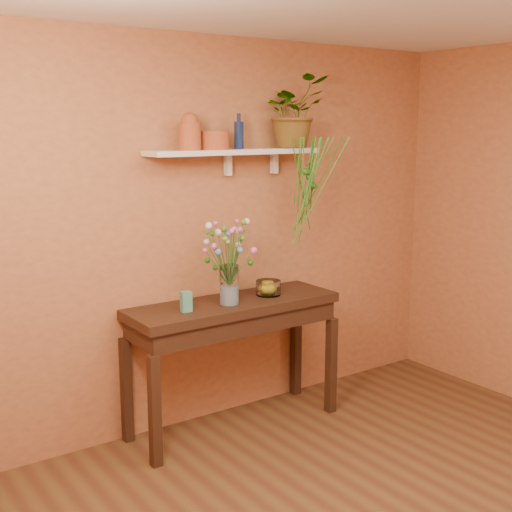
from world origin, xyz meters
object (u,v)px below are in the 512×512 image
(sideboard, at_px, (233,320))
(glass_vase, at_px, (229,288))
(bouquet, at_px, (228,245))
(blue_bottle, at_px, (239,135))
(spider_plant, at_px, (294,112))
(terracotta_jug, at_px, (190,132))
(glass_bowl, at_px, (268,288))

(sideboard, relative_size, glass_vase, 5.62)
(glass_vase, bearing_deg, bouquet, 113.61)
(blue_bottle, relative_size, bouquet, 0.53)
(blue_bottle, distance_m, glass_vase, 1.05)
(spider_plant, height_order, glass_vase, spider_plant)
(spider_plant, bearing_deg, terracotta_jug, -179.33)
(bouquet, xyz_separation_m, glass_bowl, (0.36, 0.04, -0.36))
(blue_bottle, bearing_deg, sideboard, -136.21)
(glass_vase, distance_m, bouquet, 0.29)
(blue_bottle, bearing_deg, glass_bowl, -42.26)
(terracotta_jug, distance_m, blue_bottle, 0.40)
(sideboard, height_order, bouquet, bouquet)
(sideboard, distance_m, glass_vase, 0.26)
(terracotta_jug, bearing_deg, glass_vase, -39.31)
(sideboard, xyz_separation_m, blue_bottle, (0.14, 0.14, 1.26))
(sideboard, distance_m, bouquet, 0.54)
(sideboard, height_order, terracotta_jug, terracotta_jug)
(blue_bottle, distance_m, bouquet, 0.77)
(blue_bottle, bearing_deg, spider_plant, -2.63)
(sideboard, bearing_deg, glass_bowl, -0.57)
(glass_vase, xyz_separation_m, bouquet, (-0.00, 0.01, 0.29))
(terracotta_jug, distance_m, glass_bowl, 1.23)
(blue_bottle, distance_m, glass_bowl, 1.09)
(bouquet, bearing_deg, glass_vase, -66.39)
(terracotta_jug, height_order, blue_bottle, terracotta_jug)
(glass_vase, bearing_deg, sideboard, 38.39)
(terracotta_jug, relative_size, blue_bottle, 1.01)
(glass_vase, bearing_deg, glass_bowl, 7.91)
(terracotta_jug, bearing_deg, glass_bowl, -11.00)
(terracotta_jug, relative_size, spider_plant, 0.47)
(sideboard, height_order, spider_plant, spider_plant)
(spider_plant, height_order, glass_bowl, spider_plant)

